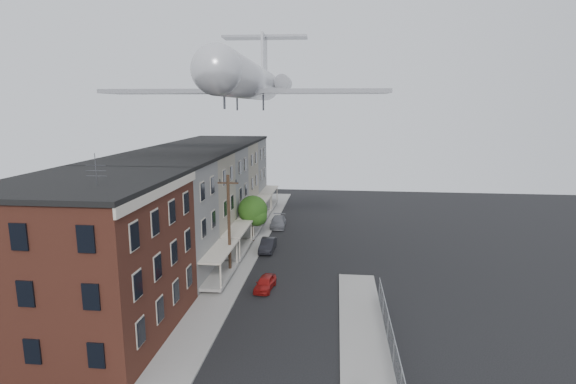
{
  "coord_description": "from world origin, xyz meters",
  "views": [
    {
      "loc": [
        3.52,
        -18.83,
        14.76
      ],
      "look_at": [
        0.78,
        6.55,
        9.85
      ],
      "focal_mm": 28.0,
      "sensor_mm": 36.0,
      "label": 1
    }
  ],
  "objects_px": {
    "car_near": "(265,283)",
    "car_far": "(278,222)",
    "car_mid": "(268,245)",
    "airplane": "(249,80)",
    "street_tree": "(254,212)",
    "utility_pole": "(229,224)"
  },
  "relations": [
    {
      "from": "street_tree",
      "to": "airplane",
      "type": "distance_m",
      "value": 14.2
    },
    {
      "from": "car_mid",
      "to": "car_far",
      "type": "xyz_separation_m",
      "value": [
        -0.14,
        9.39,
        -0.0
      ]
    },
    {
      "from": "car_far",
      "to": "airplane",
      "type": "distance_m",
      "value": 19.51
    },
    {
      "from": "utility_pole",
      "to": "car_far",
      "type": "height_order",
      "value": "utility_pole"
    },
    {
      "from": "car_mid",
      "to": "airplane",
      "type": "height_order",
      "value": "airplane"
    },
    {
      "from": "street_tree",
      "to": "car_far",
      "type": "relative_size",
      "value": 1.17
    },
    {
      "from": "airplane",
      "to": "utility_pole",
      "type": "bearing_deg",
      "value": -97.39
    },
    {
      "from": "car_mid",
      "to": "street_tree",
      "type": "bearing_deg",
      "value": 125.1
    },
    {
      "from": "airplane",
      "to": "street_tree",
      "type": "bearing_deg",
      "value": 96.9
    },
    {
      "from": "street_tree",
      "to": "airplane",
      "type": "height_order",
      "value": "airplane"
    },
    {
      "from": "car_near",
      "to": "car_far",
      "type": "relative_size",
      "value": 0.73
    },
    {
      "from": "utility_pole",
      "to": "airplane",
      "type": "height_order",
      "value": "airplane"
    },
    {
      "from": "utility_pole",
      "to": "car_near",
      "type": "bearing_deg",
      "value": -37.67
    },
    {
      "from": "car_far",
      "to": "airplane",
      "type": "height_order",
      "value": "airplane"
    },
    {
      "from": "car_near",
      "to": "utility_pole",
      "type": "bearing_deg",
      "value": 148.93
    },
    {
      "from": "utility_pole",
      "to": "car_mid",
      "type": "bearing_deg",
      "value": 72.16
    },
    {
      "from": "street_tree",
      "to": "car_far",
      "type": "xyz_separation_m",
      "value": [
        1.81,
        6.53,
        -2.8
      ]
    },
    {
      "from": "utility_pole",
      "to": "car_near",
      "type": "xyz_separation_m",
      "value": [
        3.56,
        -2.75,
        -4.12
      ]
    },
    {
      "from": "utility_pole",
      "to": "car_far",
      "type": "distance_m",
      "value": 17.08
    },
    {
      "from": "street_tree",
      "to": "car_mid",
      "type": "distance_m",
      "value": 4.45
    },
    {
      "from": "car_mid",
      "to": "car_far",
      "type": "height_order",
      "value": "car_mid"
    },
    {
      "from": "car_near",
      "to": "car_mid",
      "type": "height_order",
      "value": "car_mid"
    }
  ]
}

